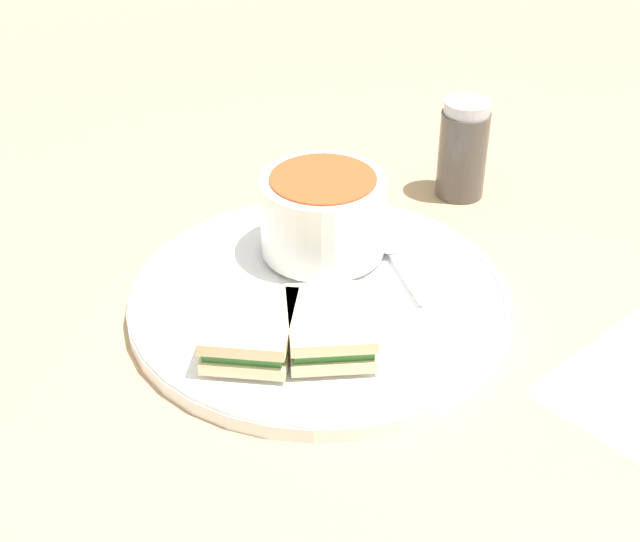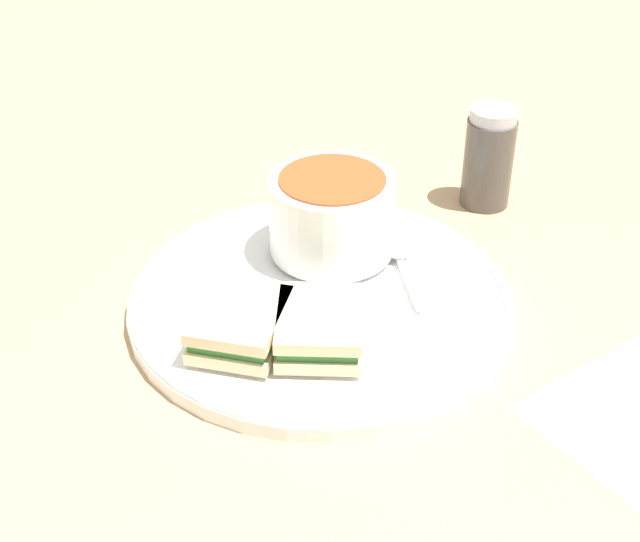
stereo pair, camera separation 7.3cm
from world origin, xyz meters
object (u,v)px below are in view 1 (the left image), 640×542
Objects in this scene: sandwich_half_far at (330,327)px; spoon at (390,248)px; soup_bowl at (323,214)px; sandwich_half_near at (250,330)px; salt_shaker at (463,150)px.

spoon is at bearing 135.98° from sandwich_half_far.
spoon is (0.03, 0.05, -0.03)m from soup_bowl.
soup_bowl is at bearing 161.25° from sandwich_half_far.
soup_bowl is 0.15m from sandwich_half_near.
soup_bowl is 1.02× the size of spoon.
soup_bowl is 0.07m from spoon.
sandwich_half_far is at bearing -47.97° from salt_shaker.
sandwich_half_far is at bearing -18.75° from soup_bowl.
sandwich_half_near is (0.11, -0.10, -0.02)m from soup_bowl.
soup_bowl is at bearing -67.74° from salt_shaker.
salt_shaker reaches higher than soup_bowl.
soup_bowl reaches higher than spoon.
sandwich_half_near is at bearing 123.28° from spoon.
salt_shaker reaches higher than spoon.
spoon is 1.13× the size of sandwich_half_far.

